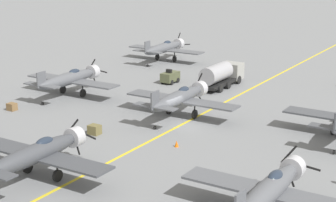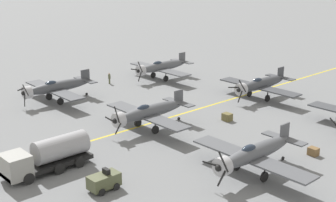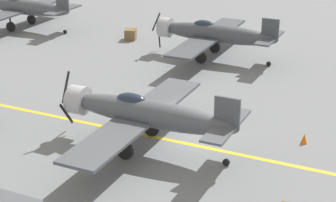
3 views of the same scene
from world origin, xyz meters
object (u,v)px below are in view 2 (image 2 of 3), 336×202
(airplane_near_right, at_px, (161,67))
(ground_crew_walking, at_px, (109,78))
(fuel_tanker, at_px, (47,155))
(tow_tractor, at_px, (104,181))
(supply_crate_outboard, at_px, (227,117))
(airplane_mid_right, at_px, (56,87))
(airplane_mid_left, at_px, (254,153))
(supply_crate_by_tanker, at_px, (313,151))
(airplane_near_center, at_px, (260,84))
(traffic_cone, at_px, (173,105))
(airplane_mid_center, at_px, (149,112))

(airplane_near_right, xyz_separation_m, ground_crew_walking, (3.20, 7.55, -1.10))
(fuel_tanker, bearing_deg, ground_crew_walking, -45.60)
(ground_crew_walking, bearing_deg, tow_tractor, 143.99)
(tow_tractor, height_order, ground_crew_walking, tow_tractor)
(tow_tractor, bearing_deg, fuel_tanker, 15.21)
(supply_crate_outboard, bearing_deg, ground_crew_walking, 1.20)
(airplane_mid_right, height_order, airplane_near_right, same)
(fuel_tanker, bearing_deg, supply_crate_outboard, -94.54)
(airplane_mid_left, height_order, ground_crew_walking, airplane_mid_left)
(ground_crew_walking, distance_m, supply_crate_by_tanker, 35.06)
(supply_crate_outboard, bearing_deg, airplane_near_center, -73.76)
(airplane_mid_left, bearing_deg, tow_tractor, 43.37)
(fuel_tanker, bearing_deg, airplane_mid_right, -31.37)
(airplane_mid_right, xyz_separation_m, supply_crate_by_tanker, (-32.08, -9.52, -1.63))
(tow_tractor, bearing_deg, supply_crate_outboard, -77.60)
(supply_crate_by_tanker, bearing_deg, ground_crew_walking, -1.61)
(airplane_near_center, xyz_separation_m, airplane_mid_left, (-13.79, 19.17, 0.00))
(airplane_near_center, xyz_separation_m, traffic_cone, (5.10, 11.14, -1.74))
(ground_crew_walking, xyz_separation_m, traffic_cone, (-14.86, 0.63, -0.64))
(airplane_near_center, bearing_deg, airplane_mid_right, 41.79)
(airplane_near_right, distance_m, fuel_tanker, 34.21)
(airplane_mid_center, bearing_deg, fuel_tanker, 96.36)
(airplane_near_center, height_order, airplane_mid_center, airplane_mid_center)
(airplane_mid_center, bearing_deg, traffic_cone, -63.86)
(tow_tractor, distance_m, supply_crate_by_tanker, 20.40)
(airplane_near_right, distance_m, traffic_cone, 14.35)
(airplane_mid_center, distance_m, tow_tractor, 14.47)
(airplane_near_right, distance_m, ground_crew_walking, 8.27)
(supply_crate_by_tanker, bearing_deg, airplane_near_right, -15.00)
(airplane_mid_right, distance_m, traffic_cone, 15.56)
(airplane_mid_left, relative_size, ground_crew_walking, 7.17)
(supply_crate_outboard, bearing_deg, airplane_near_right, -19.75)
(airplane_mid_right, distance_m, fuel_tanker, 21.29)
(airplane_near_center, xyz_separation_m, tow_tractor, (-7.40, 30.39, -1.22))
(airplane_mid_right, height_order, airplane_mid_left, same)
(airplane_mid_center, bearing_deg, supply_crate_outboard, -116.94)
(fuel_tanker, relative_size, supply_crate_by_tanker, 8.67)
(airplane_near_center, relative_size, airplane_mid_center, 1.00)
(airplane_near_right, bearing_deg, traffic_cone, 131.96)
(supply_crate_by_tanker, bearing_deg, fuel_tanker, 55.97)
(tow_tractor, xyz_separation_m, ground_crew_walking, (27.36, -19.89, 0.12))
(airplane_mid_left, relative_size, tow_tractor, 4.62)
(airplane_mid_left, distance_m, ground_crew_walking, 34.87)
(supply_crate_by_tanker, height_order, supply_crate_outboard, supply_crate_outboard)
(airplane_near_center, bearing_deg, ground_crew_walking, 18.52)
(fuel_tanker, distance_m, tow_tractor, 6.49)
(airplane_near_center, relative_size, supply_crate_by_tanker, 13.00)
(traffic_cone, bearing_deg, airplane_near_right, -35.04)
(airplane_mid_left, bearing_deg, airplane_near_center, -71.21)
(airplane_mid_left, bearing_deg, airplane_mid_right, -13.54)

